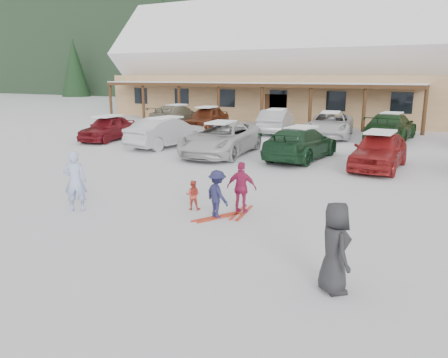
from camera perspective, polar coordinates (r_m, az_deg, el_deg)
The scene contains 21 objects.
ground at distance 10.87m, azimuth -3.91°, elevation -6.04°, with size 160.00×160.00×0.00m, color silver.
day_lodge at distance 39.38m, azimuth 6.82°, elevation 13.80°, with size 29.12×12.50×10.38m.
conifer_0 at distance 49.91m, azimuth -11.36°, elevation 15.54°, with size 4.40×4.40×10.20m.
conifer_2 at distance 61.94m, azimuth -7.08°, elevation 16.29°, with size 5.28×5.28×12.24m.
adult_skier at distance 12.43m, azimuth -18.87°, elevation -0.26°, with size 0.61×0.40×1.66m, color #9FAEDC.
toddler_red at distance 12.01m, azimuth -4.09°, elevation -2.09°, with size 0.40×0.31×0.83m, color #BD3C2D.
child_navy at distance 11.22m, azimuth -0.88°, elevation -2.01°, with size 0.82×0.47×1.27m, color #1F1F44.
skis_child_navy at distance 11.40m, azimuth -0.87°, elevation -5.00°, with size 0.20×1.40×0.03m, color #B43019.
child_magenta at distance 11.60m, azimuth 2.32°, elevation -1.16°, with size 0.82×0.34×1.40m, color #AA2051.
skis_child_magenta at distance 11.79m, azimuth 2.29°, elevation -4.38°, with size 0.20×1.40×0.03m, color #B43019.
bystander_dark at distance 7.65m, azimuth 14.26°, elevation -8.68°, with size 0.78×0.50×1.59m, color #252527.
parked_car_0 at distance 25.66m, azimuth -14.92°, elevation 6.42°, with size 1.64×4.07×1.39m, color maroon.
parked_car_1 at distance 22.76m, azimuth -7.55°, elevation 6.09°, with size 1.61×4.60×1.52m, color #B3B4B8.
parked_car_2 at distance 20.28m, azimuth -0.37°, elevation 5.32°, with size 2.52×5.47×1.52m, color silver.
parked_car_3 at distance 19.46m, azimuth 10.00°, elevation 4.62°, with size 1.99×4.89×1.42m, color #183B21.
parked_car_4 at distance 18.28m, azimuth 19.61°, elevation 3.56°, with size 1.73×4.30×1.47m, color maroon.
parked_car_7 at distance 31.88m, azimuth -6.14°, elevation 8.22°, with size 2.17×5.33×1.55m, color #7D765C.
parked_car_8 at distance 29.85m, azimuth -2.28°, elevation 7.93°, with size 1.82×4.51×1.54m, color #622915.
parked_car_9 at distance 28.16m, azimuth 6.88°, elevation 7.50°, with size 1.61×4.62×1.52m, color #A6A7AB.
parked_car_10 at distance 26.96m, azimuth 13.70°, elevation 6.92°, with size 2.48×5.37×1.49m, color silver.
parked_car_11 at distance 26.52m, azimuth 20.94°, elevation 6.39°, with size 2.17×5.35×1.55m, color #193919.
Camera 1 is at (5.48, -8.67, 3.62)m, focal length 35.00 mm.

